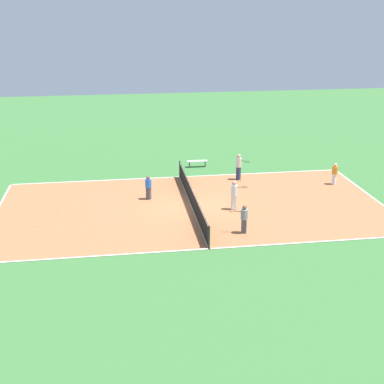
{
  "coord_description": "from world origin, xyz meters",
  "views": [
    {
      "loc": [
        -27.88,
        4.13,
        10.95
      ],
      "look_at": [
        0.0,
        0.0,
        0.9
      ],
      "focal_mm": 50.0,
      "sensor_mm": 36.0,
      "label": 1
    }
  ],
  "objects_px": {
    "tennis_ball_left_sideline": "(58,214)",
    "player_far_white": "(239,165)",
    "player_near_blue": "(148,186)",
    "tennis_ball_midcourt": "(144,215)",
    "player_center_orange": "(335,173)",
    "tennis_ball_far_baseline": "(229,175)",
    "player_near_white": "(234,193)",
    "bench": "(197,162)",
    "tennis_ball_near_net": "(36,231)",
    "tennis_net": "(192,197)",
    "player_baseline_gray": "(244,217)"
  },
  "relations": [
    {
      "from": "tennis_ball_left_sideline",
      "to": "player_far_white",
      "type": "bearing_deg",
      "value": -67.65
    },
    {
      "from": "player_near_blue",
      "to": "tennis_ball_midcourt",
      "type": "bearing_deg",
      "value": 116.09
    },
    {
      "from": "player_center_orange",
      "to": "tennis_ball_far_baseline",
      "type": "height_order",
      "value": "player_center_orange"
    },
    {
      "from": "tennis_ball_midcourt",
      "to": "tennis_ball_left_sideline",
      "type": "relative_size",
      "value": 1.0
    },
    {
      "from": "player_near_blue",
      "to": "tennis_ball_left_sideline",
      "type": "distance_m",
      "value": 5.4
    },
    {
      "from": "player_near_white",
      "to": "player_center_orange",
      "type": "bearing_deg",
      "value": 22.75
    },
    {
      "from": "bench",
      "to": "tennis_ball_near_net",
      "type": "xyz_separation_m",
      "value": [
        -9.89,
        9.82,
        -0.33
      ]
    },
    {
      "from": "player_center_orange",
      "to": "tennis_ball_far_baseline",
      "type": "xyz_separation_m",
      "value": [
        2.69,
        6.25,
        -0.74
      ]
    },
    {
      "from": "player_center_orange",
      "to": "tennis_ball_near_net",
      "type": "xyz_separation_m",
      "value": [
        -4.83,
        17.8,
        -0.74
      ]
    },
    {
      "from": "bench",
      "to": "tennis_ball_midcourt",
      "type": "relative_size",
      "value": 20.84
    },
    {
      "from": "player_near_blue",
      "to": "tennis_ball_left_sideline",
      "type": "xyz_separation_m",
      "value": [
        -1.75,
        5.06,
        -0.77
      ]
    },
    {
      "from": "tennis_net",
      "to": "player_far_white",
      "type": "bearing_deg",
      "value": -40.08
    },
    {
      "from": "player_near_white",
      "to": "bench",
      "type": "bearing_deg",
      "value": 93.14
    },
    {
      "from": "tennis_net",
      "to": "bench",
      "type": "xyz_separation_m",
      "value": [
        7.64,
        -1.51,
        -0.2
      ]
    },
    {
      "from": "player_near_white",
      "to": "player_center_orange",
      "type": "distance_m",
      "value": 7.97
    },
    {
      "from": "tennis_net",
      "to": "tennis_ball_midcourt",
      "type": "distance_m",
      "value": 2.98
    },
    {
      "from": "player_far_white",
      "to": "bench",
      "type": "bearing_deg",
      "value": 165.0
    },
    {
      "from": "player_far_white",
      "to": "tennis_ball_left_sideline",
      "type": "relative_size",
      "value": 25.01
    },
    {
      "from": "tennis_ball_far_baseline",
      "to": "tennis_ball_near_net",
      "type": "height_order",
      "value": "same"
    },
    {
      "from": "player_far_white",
      "to": "tennis_ball_far_baseline",
      "type": "xyz_separation_m",
      "value": [
        0.86,
        0.47,
        -0.94
      ]
    },
    {
      "from": "tennis_ball_near_net",
      "to": "tennis_net",
      "type": "bearing_deg",
      "value": -74.89
    },
    {
      "from": "player_near_white",
      "to": "tennis_ball_left_sideline",
      "type": "bearing_deg",
      "value": 174.64
    },
    {
      "from": "player_far_white",
      "to": "tennis_net",
      "type": "bearing_deg",
      "value": -89.41
    },
    {
      "from": "tennis_ball_left_sideline",
      "to": "player_center_orange",
      "type": "bearing_deg",
      "value": -80.78
    },
    {
      "from": "bench",
      "to": "tennis_ball_midcourt",
      "type": "distance_m",
      "value": 9.65
    },
    {
      "from": "player_center_orange",
      "to": "tennis_ball_midcourt",
      "type": "xyz_separation_m",
      "value": [
        -3.59,
        12.25,
        -0.74
      ]
    },
    {
      "from": "bench",
      "to": "tennis_ball_far_baseline",
      "type": "height_order",
      "value": "bench"
    },
    {
      "from": "player_near_white",
      "to": "tennis_ball_near_net",
      "type": "xyz_separation_m",
      "value": [
        -1.51,
        10.56,
        -0.93
      ]
    },
    {
      "from": "player_near_blue",
      "to": "tennis_ball_far_baseline",
      "type": "xyz_separation_m",
      "value": [
        3.68,
        -5.58,
        -0.77
      ]
    },
    {
      "from": "player_near_blue",
      "to": "tennis_ball_left_sideline",
      "type": "relative_size",
      "value": 21.22
    },
    {
      "from": "tennis_ball_far_baseline",
      "to": "player_far_white",
      "type": "bearing_deg",
      "value": -151.42
    },
    {
      "from": "player_near_white",
      "to": "tennis_ball_near_net",
      "type": "bearing_deg",
      "value": -173.77
    },
    {
      "from": "player_far_white",
      "to": "player_baseline_gray",
      "type": "bearing_deg",
      "value": -60.72
    },
    {
      "from": "tennis_ball_midcourt",
      "to": "player_near_white",
      "type": "bearing_deg",
      "value": -87.0
    },
    {
      "from": "tennis_ball_near_net",
      "to": "player_far_white",
      "type": "bearing_deg",
      "value": -61.02
    },
    {
      "from": "player_far_white",
      "to": "tennis_ball_near_net",
      "type": "relative_size",
      "value": 25.01
    },
    {
      "from": "tennis_net",
      "to": "tennis_ball_far_baseline",
      "type": "xyz_separation_m",
      "value": [
        5.27,
        -3.25,
        -0.53
      ]
    },
    {
      "from": "tennis_net",
      "to": "player_near_blue",
      "type": "distance_m",
      "value": 2.84
    },
    {
      "from": "bench",
      "to": "player_near_blue",
      "type": "bearing_deg",
      "value": 57.55
    },
    {
      "from": "bench",
      "to": "player_baseline_gray",
      "type": "xyz_separation_m",
      "value": [
        -11.61,
        -0.52,
        0.48
      ]
    },
    {
      "from": "player_baseline_gray",
      "to": "tennis_ball_near_net",
      "type": "xyz_separation_m",
      "value": [
        1.72,
        10.34,
        -0.81
      ]
    },
    {
      "from": "player_far_white",
      "to": "tennis_ball_near_net",
      "type": "xyz_separation_m",
      "value": [
        -6.66,
        12.02,
        -0.94
      ]
    },
    {
      "from": "player_far_white",
      "to": "tennis_ball_left_sideline",
      "type": "xyz_separation_m",
      "value": [
        -4.57,
        11.11,
        -0.94
      ]
    },
    {
      "from": "player_near_white",
      "to": "tennis_ball_midcourt",
      "type": "xyz_separation_m",
      "value": [
        -0.26,
        5.01,
        -0.93
      ]
    },
    {
      "from": "player_center_orange",
      "to": "tennis_ball_far_baseline",
      "type": "distance_m",
      "value": 6.84
    },
    {
      "from": "tennis_net",
      "to": "tennis_ball_near_net",
      "type": "height_order",
      "value": "tennis_net"
    },
    {
      "from": "player_baseline_gray",
      "to": "tennis_ball_left_sideline",
      "type": "relative_size",
      "value": 21.81
    },
    {
      "from": "player_far_white",
      "to": "tennis_ball_far_baseline",
      "type": "height_order",
      "value": "player_far_white"
    },
    {
      "from": "player_near_blue",
      "to": "tennis_ball_near_net",
      "type": "distance_m",
      "value": 7.14
    },
    {
      "from": "tennis_net",
      "to": "tennis_ball_left_sideline",
      "type": "xyz_separation_m",
      "value": [
        -0.15,
        7.39,
        -0.53
      ]
    }
  ]
}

